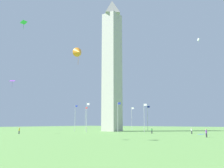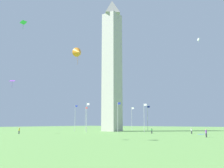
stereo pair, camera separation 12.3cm
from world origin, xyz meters
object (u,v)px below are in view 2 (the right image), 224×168
(flagpole_ne, at_px, (148,117))
(person_yellow_shirt, at_px, (19,131))
(flagpole_w, at_px, (87,116))
(obelisk_monument, at_px, (112,63))
(person_green_shirt, at_px, (152,131))
(picnic_blanket_near_first_person, at_px, (201,134))
(flagpole_nw, at_px, (118,116))
(person_white_shirt, at_px, (192,131))
(kite_orange_delta, at_px, (78,52))
(kite_white_box, at_px, (198,40))
(kite_green_diamond, at_px, (23,23))
(kite_purple_diamond, at_px, (12,81))
(flagpole_s, at_px, (86,118))
(flagpole_se, at_px, (108,118))
(flagpole_n, at_px, (144,116))
(flagpole_sw, at_px, (75,117))
(flagpole_e, at_px, (132,118))
(person_purple_shirt, at_px, (206,133))

(flagpole_ne, distance_m, person_yellow_shirt, 44.07)
(flagpole_w, height_order, person_yellow_shirt, flagpole_w)
(obelisk_monument, relative_size, flagpole_w, 5.42)
(person_green_shirt, bearing_deg, picnic_blanket_near_first_person, -134.90)
(obelisk_monument, relative_size, flagpole_nw, 5.42)
(person_white_shirt, height_order, kite_orange_delta, kite_orange_delta)
(person_white_shirt, bearing_deg, kite_white_box, -112.34)
(flagpole_nw, bearing_deg, kite_green_diamond, -80.52)
(kite_orange_delta, height_order, picnic_blanket_near_first_person, kite_orange_delta)
(flagpole_ne, distance_m, picnic_blanket_near_first_person, 26.35)
(person_yellow_shirt, bearing_deg, flagpole_w, -37.81)
(person_white_shirt, xyz_separation_m, kite_purple_diamond, (-39.42, -29.71, 13.69))
(flagpole_nw, relative_size, picnic_blanket_near_first_person, 5.12)
(obelisk_monument, bearing_deg, flagpole_s, 180.00)
(flagpole_ne, xyz_separation_m, person_white_shirt, (19.99, -12.34, -4.19))
(kite_green_diamond, height_order, picnic_blanket_near_first_person, kite_green_diamond)
(flagpole_ne, height_order, person_white_shirt, flagpole_ne)
(flagpole_se, bearing_deg, person_white_shirt, -17.78)
(kite_white_box, height_order, kite_orange_delta, kite_white_box)
(person_yellow_shirt, xyz_separation_m, picnic_blanket_near_first_person, (39.71, 27.74, -0.84))
(flagpole_n, height_order, kite_purple_diamond, kite_purple_diamond)
(person_white_shirt, relative_size, kite_white_box, 0.98)
(person_white_shirt, xyz_separation_m, person_yellow_shirt, (-37.13, -28.05, 0.04))
(flagpole_sw, xyz_separation_m, person_yellow_shirt, (1.36, -21.89, -4.16))
(flagpole_ne, xyz_separation_m, kite_orange_delta, (13.92, -49.28, 9.77))
(flagpole_ne, xyz_separation_m, kite_purple_diamond, (-19.42, -42.05, 9.49))
(flagpole_se, distance_m, person_yellow_shirt, 40.62)
(person_white_shirt, bearing_deg, flagpole_sw, -7.18)
(flagpole_e, height_order, flagpole_nw, same)
(flagpole_ne, xyz_separation_m, flagpole_e, (-9.25, 3.83, 0.00))
(flagpole_e, height_order, kite_green_diamond, kite_green_diamond)
(flagpole_s, distance_m, kite_green_diamond, 56.00)
(kite_white_box, bearing_deg, person_purple_shirt, -73.13)
(flagpole_e, relative_size, flagpole_nw, 1.00)
(flagpole_w, bearing_deg, picnic_blanket_near_first_person, 16.92)
(person_white_shirt, xyz_separation_m, picnic_blanket_near_first_person, (2.58, -0.30, -0.81))
(flagpole_sw, distance_m, kite_green_diamond, 46.60)
(flagpole_s, bearing_deg, person_purple_shirt, -18.55)
(flagpole_sw, xyz_separation_m, kite_white_box, (39.39, 14.62, 23.86))
(person_green_shirt, height_order, kite_purple_diamond, kite_purple_diamond)
(flagpole_se, height_order, flagpole_sw, same)
(flagpole_nw, bearing_deg, person_purple_shirt, -15.21)
(flagpole_n, bearing_deg, flagpole_e, 135.00)
(person_white_shirt, distance_m, person_green_shirt, 10.58)
(flagpole_s, xyz_separation_m, person_white_shirt, (42.32, -3.10, -4.19))
(flagpole_s, bearing_deg, person_green_shirt, -13.74)
(picnic_blanket_near_first_person, bearing_deg, flagpole_e, 152.63)
(flagpole_ne, relative_size, flagpole_e, 1.00)
(flagpole_n, relative_size, flagpole_ne, 1.00)
(flagpole_e, bearing_deg, person_yellow_shirt, -100.12)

